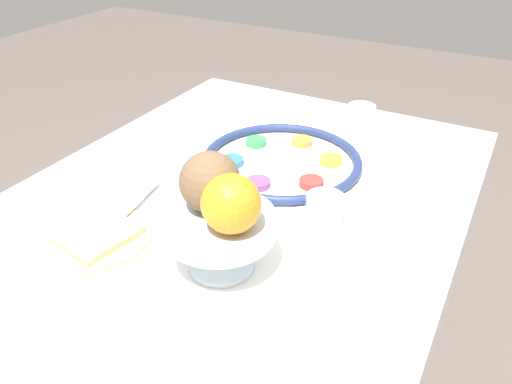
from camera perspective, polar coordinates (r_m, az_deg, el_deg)
name	(u,v)px	position (r m, az deg, el deg)	size (l,w,h in m)	color
dining_table	(216,357)	(1.19, -4.56, -18.26)	(1.35, 0.85, 0.74)	white
seder_plate	(282,162)	(1.10, 2.95, 3.50)	(0.35, 0.35, 0.03)	white
wine_glass	(192,161)	(0.94, -7.34, 3.51)	(0.06, 0.06, 0.13)	silver
fruit_stand	(220,229)	(0.79, -4.12, -4.24)	(0.18, 0.18, 0.10)	silver
orange_fruit	(231,204)	(0.72, -2.86, -1.36)	(0.09, 0.09, 0.09)	orange
coconut	(210,182)	(0.77, -5.28, 1.16)	(0.10, 0.10, 0.10)	brown
bread_plate	(96,236)	(0.93, -17.78, -4.81)	(0.19, 0.19, 0.02)	tan
napkin_roll	(131,198)	(0.99, -14.09, -0.68)	(0.17, 0.07, 0.04)	white
cup_near	(361,117)	(1.30, 11.87, 8.34)	(0.07, 0.07, 0.06)	silver
cup_far	(324,212)	(0.91, 7.82, -2.22)	(0.07, 0.07, 0.06)	silver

